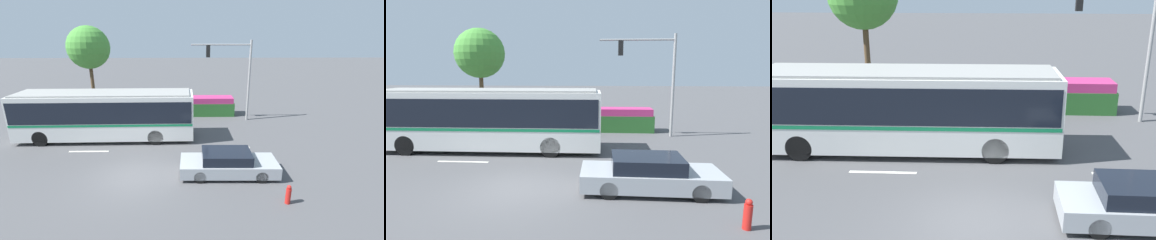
# 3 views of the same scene
# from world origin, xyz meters

# --- Properties ---
(ground_plane) EXTENTS (140.00, 140.00, 0.00)m
(ground_plane) POSITION_xyz_m (0.00, 0.00, 0.00)
(ground_plane) COLOR #4C4C4F
(city_bus) EXTENTS (11.63, 2.76, 3.23)m
(city_bus) POSITION_xyz_m (-2.74, 5.08, 1.84)
(city_bus) COLOR silver
(city_bus) RESTS_ON ground
(sedan_foreground) EXTENTS (4.87, 1.93, 1.26)m
(sedan_foreground) POSITION_xyz_m (4.72, 0.09, 0.60)
(sedan_foreground) COLOR #9EA3A8
(sedan_foreground) RESTS_ON ground
(traffic_light_pole) EXTENTS (4.71, 0.24, 6.41)m
(traffic_light_pole) POSITION_xyz_m (6.56, 9.06, 4.19)
(traffic_light_pole) COLOR gray
(traffic_light_pole) RESTS_ON ground
(flowering_hedge) EXTENTS (9.61, 1.53, 1.60)m
(flowering_hedge) POSITION_xyz_m (1.94, 10.59, 0.79)
(flowering_hedge) COLOR #286028
(flowering_hedge) RESTS_ON ground
(street_tree_left) EXTENTS (4.09, 4.09, 7.62)m
(street_tree_left) POSITION_xyz_m (-6.88, 14.82, 5.55)
(street_tree_left) COLOR brown
(street_tree_left) RESTS_ON ground
(fire_hydrant) EXTENTS (0.22, 0.22, 0.86)m
(fire_hydrant) POSITION_xyz_m (6.90, -2.39, 0.41)
(fire_hydrant) COLOR red
(fire_hydrant) RESTS_ON ground
(lane_stripe_near) EXTENTS (2.40, 0.16, 0.01)m
(lane_stripe_near) POSITION_xyz_m (5.41, 3.37, 0.01)
(lane_stripe_near) COLOR silver
(lane_stripe_near) RESTS_ON ground
(lane_stripe_mid) EXTENTS (2.40, 0.16, 0.01)m
(lane_stripe_mid) POSITION_xyz_m (-3.32, 2.94, 0.01)
(lane_stripe_mid) COLOR silver
(lane_stripe_mid) RESTS_ON ground
(lane_stripe_far) EXTENTS (2.40, 0.16, 0.01)m
(lane_stripe_far) POSITION_xyz_m (5.22, 3.24, 0.01)
(lane_stripe_far) COLOR silver
(lane_stripe_far) RESTS_ON ground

